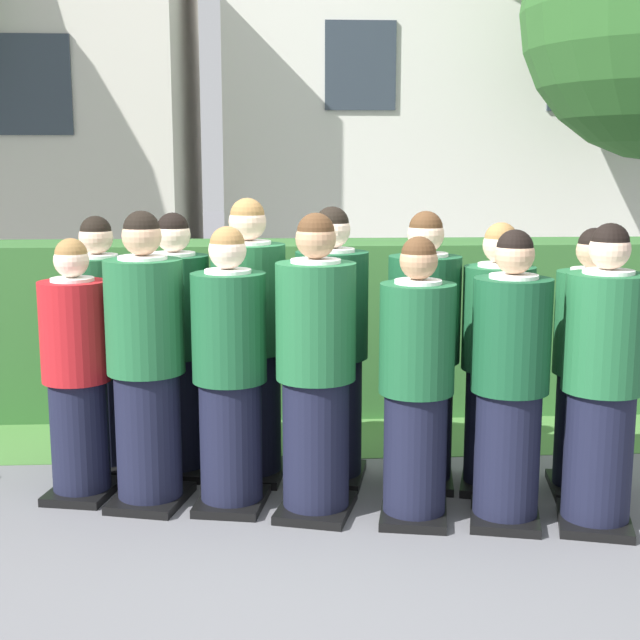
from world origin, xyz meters
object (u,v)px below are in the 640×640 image
Objects in this scene: student_rear_row_2 at (249,347)px; student_rear_row_6 at (588,369)px; student_in_red_blazer at (77,376)px; student_rear_row_1 at (176,351)px; student_front_row_6 at (602,386)px; student_front_row_1 at (146,367)px; student_front_row_5 at (510,386)px; student_rear_row_5 at (497,365)px; student_rear_row_4 at (423,357)px; student_rear_row_3 at (332,352)px; student_front_row_2 at (230,376)px; student_front_row_4 at (416,388)px; student_front_row_3 at (316,374)px; student_rear_row_0 at (101,350)px.

student_rear_row_6 is at bearing -10.57° from student_rear_row_2.
student_in_red_blazer is 2.97m from student_rear_row_6.
student_in_red_blazer is 0.93× the size of student_rear_row_1.
student_front_row_6 is 1.04× the size of student_rear_row_6.
student_rear_row_2 is 1.10× the size of student_rear_row_6.
student_front_row_1 reaches higher than student_in_red_blazer.
student_rear_row_1 is (-1.86, 0.90, 0.02)m from student_front_row_5.
student_in_red_blazer is 0.93× the size of student_front_row_6.
student_rear_row_5 is at bearing -11.78° from student_rear_row_1.
student_rear_row_4 is (1.04, -0.18, -0.03)m from student_rear_row_2.
student_in_red_blazer is 1.03m from student_rear_row_2.
student_in_red_blazer is at bearing 178.21° from student_rear_row_6.
student_rear_row_3 reaches higher than student_front_row_1.
student_rear_row_2 is at bearing 15.66° from student_in_red_blazer.
student_front_row_4 is at bearing -13.37° from student_front_row_2.
student_front_row_4 is at bearing 171.19° from student_front_row_6.
student_rear_row_1 is at bearing 168.95° from student_rear_row_4.
student_front_row_2 is 0.50m from student_rear_row_2.
student_front_row_3 is 0.55m from student_front_row_4.
student_rear_row_3 reaches higher than student_rear_row_4.
student_rear_row_0 reaches higher than student_in_red_blazer.
student_front_row_2 is 0.98× the size of student_rear_row_1.
student_in_red_blazer is 2.45m from student_front_row_5.
student_rear_row_5 is (0.42, -0.11, -0.03)m from student_rear_row_4.
student_front_row_6 is at bearing -10.00° from student_front_row_3.
student_rear_row_2 is (-1.88, 0.87, 0.05)m from student_front_row_6.
student_rear_row_2 is 1.03× the size of student_rear_row_3.
student_rear_row_5 is (1.56, 0.20, 0.00)m from student_front_row_2.
student_rear_row_4 is at bearing -9.89° from student_rear_row_3.
student_rear_row_3 is 0.55m from student_rear_row_4.
student_front_row_1 is at bearing 171.32° from student_front_row_2.
student_in_red_blazer is 0.45m from student_front_row_1.
student_rear_row_1 reaches higher than student_front_row_4.
student_front_row_2 is 0.92× the size of student_rear_row_2.
student_front_row_5 is (2.39, -0.51, 0.04)m from student_in_red_blazer.
student_front_row_1 reaches higher than student_rear_row_6.
student_front_row_3 reaches higher than student_rear_row_4.
student_front_row_1 is 2.55m from student_rear_row_6.
student_front_row_4 is at bearing -31.51° from student_rear_row_1.
student_front_row_5 is 0.51m from student_rear_row_5.
student_front_row_5 is at bearing -59.29° from student_rear_row_4.
student_front_row_5 is at bearing -25.85° from student_rear_row_1.
student_in_red_blazer is 2.93m from student_front_row_6.
student_rear_row_4 reaches higher than student_rear_row_6.
student_rear_row_6 is (1.07, 0.35, 0.01)m from student_front_row_4.
student_front_row_1 reaches higher than student_front_row_4.
student_front_row_3 is (0.48, -0.13, 0.04)m from student_front_row_2.
student_front_row_5 is 2.55m from student_rear_row_0.
student_rear_row_5 is (1.46, -0.28, -0.06)m from student_rear_row_2.
student_rear_row_6 is at bearing -11.25° from student_rear_row_1.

